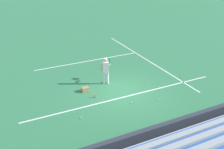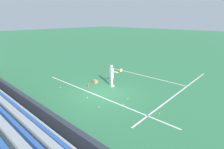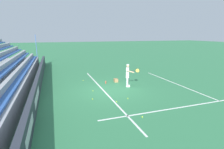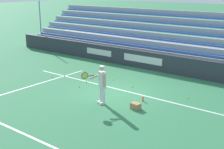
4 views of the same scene
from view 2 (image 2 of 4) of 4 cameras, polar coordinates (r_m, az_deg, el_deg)
The scene contains 14 objects.
ground_plane at distance 12.75m, azimuth -3.33°, elevation -6.08°, with size 160.00×160.00×0.00m, color #337A4C.
court_baseline_white at distance 12.43m, azimuth -4.98°, elevation -6.75°, with size 12.00×0.10×0.01m, color white.
court_sideline_white at distance 13.86m, azimuth 21.22°, elevation -5.30°, with size 0.10×12.00×0.01m, color white.
court_service_line_white at distance 16.80m, azimuth 10.10°, elevation -0.34°, with size 8.22×0.10×0.01m, color white.
back_wall_sponsor_board at distance 10.08m, azimuth -23.63°, elevation -11.01°, with size 26.39×0.25×1.10m.
tennis_player at distance 13.70m, azimuth -0.08°, elevation -0.31°, with size 0.87×0.90×1.71m.
ball_box_cardboard at distance 14.73m, azimuth -5.57°, elevation -2.24°, with size 0.40×0.30×0.26m, color #A87F51.
tennis_ball_midcourt at distance 12.07m, azimuth -8.05°, elevation -7.49°, with size 0.07×0.07×0.07m, color #CCE533.
tennis_ball_far_right at distance 11.09m, azimuth 3.62°, elevation -9.72°, with size 0.07×0.07×0.07m, color #CCE533.
tennis_ball_toward_net at distance 10.45m, azimuth 15.15°, elevation -12.22°, with size 0.07×0.07×0.07m, color #CCE533.
tennis_ball_stray_back at distance 14.25m, azimuth -16.40°, elevation -4.02°, with size 0.07×0.07×0.07m, color #CCE533.
tennis_ball_near_player at distance 11.84m, azimuth 5.17°, elevation -7.89°, with size 0.07×0.07×0.07m, color #CCE533.
tennis_ball_far_left at distance 10.81m, azimuth -4.24°, elevation -10.51°, with size 0.07×0.07×0.07m, color #CCE533.
water_bottle at distance 13.97m, azimuth -7.79°, elevation -3.54°, with size 0.07×0.07×0.22m, color #EA4C33.
Camera 2 is at (8.34, -8.15, 5.15)m, focal length 28.00 mm.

